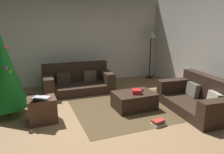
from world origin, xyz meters
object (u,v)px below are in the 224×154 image
at_px(tv_remote, 141,90).
at_px(christmas_tree, 3,70).
at_px(side_table, 42,110).
at_px(corner_lamp, 151,38).
at_px(couch_right, 200,99).
at_px(couch_left, 77,81).
at_px(gift_box, 137,91).
at_px(laptop, 40,96).
at_px(ottoman, 134,100).
at_px(book_stack, 158,123).

bearing_deg(tv_remote, christmas_tree, 159.54).
distance_m(side_table, corner_lamp, 4.38).
xyz_separation_m(couch_right, christmas_tree, (-3.85, 1.26, 0.69)).
height_order(couch_left, tv_remote, couch_left).
relative_size(gift_box, laptop, 0.42).
xyz_separation_m(tv_remote, side_table, (-2.17, -0.05, -0.13)).
bearing_deg(ottoman, christmas_tree, 166.56).
relative_size(ottoman, christmas_tree, 0.48).
height_order(gift_box, tv_remote, gift_box).
height_order(ottoman, book_stack, ottoman).
height_order(tv_remote, christmas_tree, christmas_tree).
height_order(couch_right, laptop, couch_right).
relative_size(couch_left, laptop, 3.93).
height_order(couch_left, christmas_tree, christmas_tree).
bearing_deg(gift_box, book_stack, -88.48).
xyz_separation_m(ottoman, laptop, (-1.98, 0.01, 0.35)).
bearing_deg(gift_box, ottoman, 111.08).
relative_size(couch_right, laptop, 3.79).
relative_size(tv_remote, side_table, 0.31).
distance_m(ottoman, side_table, 1.95).
bearing_deg(side_table, laptop, -123.78).
bearing_deg(couch_right, tv_remote, 59.04).
relative_size(ottoman, tv_remote, 5.52).
bearing_deg(couch_right, corner_lamp, -4.35).
distance_m(side_table, book_stack, 2.22).
distance_m(side_table, laptop, 0.30).
distance_m(book_stack, corner_lamp, 3.75).
bearing_deg(couch_left, corner_lamp, -167.97).
height_order(couch_left, corner_lamp, corner_lamp).
bearing_deg(christmas_tree, corner_lamp, 20.10).
relative_size(christmas_tree, book_stack, 6.72).
xyz_separation_m(ottoman, christmas_tree, (-2.58, 0.62, 0.78)).
relative_size(couch_right, tv_remote, 11.12).
distance_m(gift_box, corner_lamp, 2.97).
distance_m(couch_left, tv_remote, 1.95).
xyz_separation_m(ottoman, side_table, (-1.95, 0.05, 0.06)).
relative_size(tv_remote, laptop, 0.34).
bearing_deg(corner_lamp, side_table, -149.71).
bearing_deg(christmas_tree, tv_remote, -10.31).
xyz_separation_m(gift_box, christmas_tree, (-2.61, 0.68, 0.56)).
bearing_deg(laptop, gift_box, -2.14).
bearing_deg(side_table, corner_lamp, 30.29).
xyz_separation_m(book_stack, corner_lamp, (1.66, 3.09, 1.30)).
bearing_deg(couch_left, gift_box, 118.66).
relative_size(ottoman, corner_lamp, 0.55).
bearing_deg(tv_remote, corner_lamp, 44.23).
distance_m(couch_left, laptop, 2.03).
distance_m(laptop, corner_lamp, 4.36).
xyz_separation_m(gift_box, tv_remote, (0.19, 0.17, -0.04)).
relative_size(side_table, corner_lamp, 0.33).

